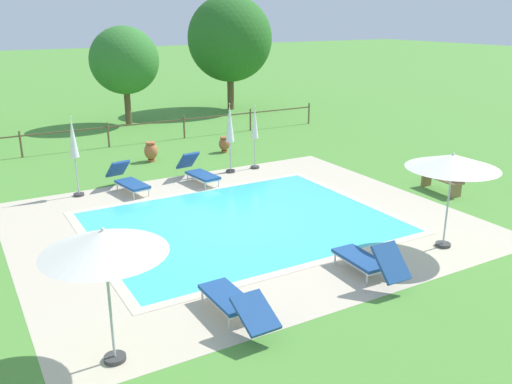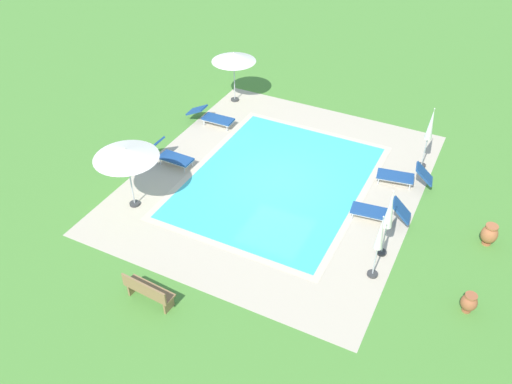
{
  "view_description": "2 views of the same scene",
  "coord_description": "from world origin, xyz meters",
  "px_view_note": "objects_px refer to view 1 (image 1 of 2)",
  "views": [
    {
      "loc": [
        -6.45,
        -11.93,
        5.35
      ],
      "look_at": [
        0.73,
        0.5,
        0.6
      ],
      "focal_mm": 37.96,
      "sensor_mm": 36.0,
      "label": 1
    },
    {
      "loc": [
        14.17,
        6.27,
        11.54
      ],
      "look_at": [
        1.72,
        -0.01,
        0.67
      ],
      "focal_mm": 37.12,
      "sensor_mm": 36.0,
      "label": 2
    }
  ],
  "objects_px": {
    "patio_umbrella_open_by_bench": "(104,243)",
    "terracotta_urn_by_tree": "(224,144)",
    "sun_lounger_north_far": "(198,171)",
    "tree_west_mid": "(124,61)",
    "patio_umbrella_closed_row_centre": "(73,143)",
    "terracotta_urn_near_fence": "(151,151)",
    "tree_centre": "(230,39)",
    "patio_umbrella_closed_row_mid_west": "(230,127)",
    "wooden_bench_lawn_side": "(443,177)",
    "sun_lounger_north_near_steps": "(128,180)",
    "patio_umbrella_closed_row_west": "(255,128)",
    "sun_lounger_north_mid": "(369,260)",
    "patio_umbrella_open_foreground": "(453,162)",
    "sun_lounger_north_end": "(235,302)"
  },
  "relations": [
    {
      "from": "patio_umbrella_open_foreground",
      "to": "patio_umbrella_closed_row_west",
      "type": "height_order",
      "value": "patio_umbrella_open_foreground"
    },
    {
      "from": "patio_umbrella_open_by_bench",
      "to": "patio_umbrella_closed_row_centre",
      "type": "bearing_deg",
      "value": 80.89
    },
    {
      "from": "wooden_bench_lawn_side",
      "to": "patio_umbrella_open_foreground",
      "type": "bearing_deg",
      "value": -137.7
    },
    {
      "from": "sun_lounger_north_end",
      "to": "terracotta_urn_near_fence",
      "type": "relative_size",
      "value": 2.77
    },
    {
      "from": "sun_lounger_north_mid",
      "to": "patio_umbrella_closed_row_west",
      "type": "relative_size",
      "value": 0.84
    },
    {
      "from": "patio_umbrella_closed_row_mid_west",
      "to": "terracotta_urn_near_fence",
      "type": "bearing_deg",
      "value": 124.05
    },
    {
      "from": "patio_umbrella_closed_row_centre",
      "to": "terracotta_urn_near_fence",
      "type": "relative_size",
      "value": 3.31
    },
    {
      "from": "terracotta_urn_by_tree",
      "to": "sun_lounger_north_mid",
      "type": "bearing_deg",
      "value": -101.41
    },
    {
      "from": "patio_umbrella_closed_row_centre",
      "to": "tree_centre",
      "type": "xyz_separation_m",
      "value": [
        11.38,
        11.74,
        2.33
      ]
    },
    {
      "from": "patio_umbrella_open_by_bench",
      "to": "terracotta_urn_near_fence",
      "type": "xyz_separation_m",
      "value": [
        4.75,
        11.6,
        -1.68
      ]
    },
    {
      "from": "sun_lounger_north_near_steps",
      "to": "patio_umbrella_closed_row_west",
      "type": "height_order",
      "value": "patio_umbrella_closed_row_west"
    },
    {
      "from": "sun_lounger_north_far",
      "to": "tree_west_mid",
      "type": "relative_size",
      "value": 0.41
    },
    {
      "from": "sun_lounger_north_mid",
      "to": "patio_umbrella_closed_row_mid_west",
      "type": "distance_m",
      "value": 8.73
    },
    {
      "from": "patio_umbrella_open_foreground",
      "to": "patio_umbrella_closed_row_centre",
      "type": "xyz_separation_m",
      "value": [
        -6.75,
        8.28,
        -0.45
      ]
    },
    {
      "from": "terracotta_urn_by_tree",
      "to": "tree_west_mid",
      "type": "distance_m",
      "value": 8.26
    },
    {
      "from": "sun_lounger_north_mid",
      "to": "sun_lounger_north_end",
      "type": "relative_size",
      "value": 0.93
    },
    {
      "from": "patio_umbrella_open_by_bench",
      "to": "patio_umbrella_open_foreground",
      "type": "bearing_deg",
      "value": 3.63
    },
    {
      "from": "patio_umbrella_open_by_bench",
      "to": "wooden_bench_lawn_side",
      "type": "bearing_deg",
      "value": 17.09
    },
    {
      "from": "wooden_bench_lawn_side",
      "to": "sun_lounger_north_near_steps",
      "type": "bearing_deg",
      "value": 150.21
    },
    {
      "from": "sun_lounger_north_far",
      "to": "wooden_bench_lawn_side",
      "type": "height_order",
      "value": "sun_lounger_north_far"
    },
    {
      "from": "terracotta_urn_by_tree",
      "to": "sun_lounger_north_far",
      "type": "bearing_deg",
      "value": -128.7
    },
    {
      "from": "patio_umbrella_closed_row_west",
      "to": "terracotta_urn_near_fence",
      "type": "bearing_deg",
      "value": 136.14
    },
    {
      "from": "patio_umbrella_closed_row_centre",
      "to": "sun_lounger_north_far",
      "type": "bearing_deg",
      "value": -8.53
    },
    {
      "from": "sun_lounger_north_near_steps",
      "to": "sun_lounger_north_end",
      "type": "height_order",
      "value": "sun_lounger_north_near_steps"
    },
    {
      "from": "patio_umbrella_open_by_bench",
      "to": "terracotta_urn_near_fence",
      "type": "relative_size",
      "value": 3.09
    },
    {
      "from": "patio_umbrella_closed_row_centre",
      "to": "terracotta_urn_near_fence",
      "type": "height_order",
      "value": "patio_umbrella_closed_row_centre"
    },
    {
      "from": "tree_centre",
      "to": "sun_lounger_north_end",
      "type": "bearing_deg",
      "value": -117.27
    },
    {
      "from": "sun_lounger_north_far",
      "to": "patio_umbrella_closed_row_mid_west",
      "type": "bearing_deg",
      "value": 19.9
    },
    {
      "from": "sun_lounger_north_mid",
      "to": "patio_umbrella_closed_row_mid_west",
      "type": "height_order",
      "value": "patio_umbrella_closed_row_mid_west"
    },
    {
      "from": "patio_umbrella_closed_row_centre",
      "to": "terracotta_urn_near_fence",
      "type": "bearing_deg",
      "value": 40.02
    },
    {
      "from": "sun_lounger_north_mid",
      "to": "sun_lounger_north_far",
      "type": "distance_m",
      "value": 8.04
    },
    {
      "from": "patio_umbrella_open_by_bench",
      "to": "terracotta_urn_by_tree",
      "type": "height_order",
      "value": "patio_umbrella_open_by_bench"
    },
    {
      "from": "sun_lounger_north_end",
      "to": "tree_west_mid",
      "type": "bearing_deg",
      "value": 78.25
    },
    {
      "from": "patio_umbrella_closed_row_mid_west",
      "to": "wooden_bench_lawn_side",
      "type": "bearing_deg",
      "value": -47.54
    },
    {
      "from": "patio_umbrella_open_by_bench",
      "to": "patio_umbrella_closed_row_west",
      "type": "distance_m",
      "value": 11.68
    },
    {
      "from": "wooden_bench_lawn_side",
      "to": "terracotta_urn_near_fence",
      "type": "relative_size",
      "value": 2.03
    },
    {
      "from": "patio_umbrella_open_by_bench",
      "to": "terracotta_urn_by_tree",
      "type": "relative_size",
      "value": 3.68
    },
    {
      "from": "patio_umbrella_open_by_bench",
      "to": "wooden_bench_lawn_side",
      "type": "relative_size",
      "value": 1.52
    },
    {
      "from": "sun_lounger_north_end",
      "to": "tree_centre",
      "type": "height_order",
      "value": "tree_centre"
    },
    {
      "from": "sun_lounger_north_far",
      "to": "tree_west_mid",
      "type": "height_order",
      "value": "tree_west_mid"
    },
    {
      "from": "sun_lounger_north_near_steps",
      "to": "tree_centre",
      "type": "height_order",
      "value": "tree_centre"
    },
    {
      "from": "tree_west_mid",
      "to": "terracotta_urn_by_tree",
      "type": "bearing_deg",
      "value": -78.32
    },
    {
      "from": "patio_umbrella_open_foreground",
      "to": "wooden_bench_lawn_side",
      "type": "relative_size",
      "value": 1.52
    },
    {
      "from": "patio_umbrella_closed_row_mid_west",
      "to": "terracotta_urn_near_fence",
      "type": "height_order",
      "value": "patio_umbrella_closed_row_mid_west"
    },
    {
      "from": "sun_lounger_north_mid",
      "to": "patio_umbrella_open_by_bench",
      "type": "height_order",
      "value": "patio_umbrella_open_by_bench"
    },
    {
      "from": "patio_umbrella_open_foreground",
      "to": "tree_west_mid",
      "type": "height_order",
      "value": "tree_west_mid"
    },
    {
      "from": "patio_umbrella_closed_row_west",
      "to": "patio_umbrella_closed_row_mid_west",
      "type": "distance_m",
      "value": 1.02
    },
    {
      "from": "sun_lounger_north_end",
      "to": "tree_centre",
      "type": "distance_m",
      "value": 23.24
    },
    {
      "from": "tree_west_mid",
      "to": "patio_umbrella_open_foreground",
      "type": "bearing_deg",
      "value": -84.05
    },
    {
      "from": "sun_lounger_north_near_steps",
      "to": "terracotta_urn_near_fence",
      "type": "distance_m",
      "value": 3.68
    }
  ]
}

